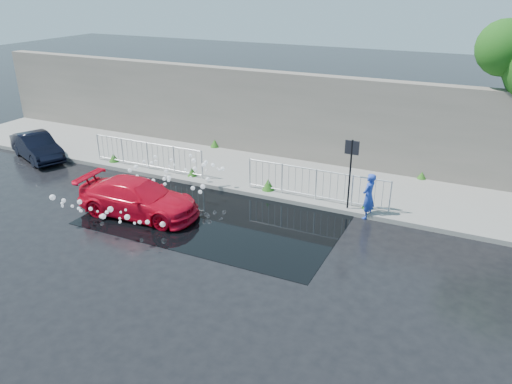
# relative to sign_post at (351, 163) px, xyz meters

# --- Properties ---
(ground) EXTENTS (90.00, 90.00, 0.00)m
(ground) POSITION_rel_sign_post_xyz_m (-4.20, -3.10, -1.72)
(ground) COLOR black
(ground) RESTS_ON ground
(pavement) EXTENTS (30.00, 4.00, 0.15)m
(pavement) POSITION_rel_sign_post_xyz_m (-4.20, 1.90, -1.65)
(pavement) COLOR gray
(pavement) RESTS_ON ground
(curb) EXTENTS (30.00, 0.25, 0.16)m
(curb) POSITION_rel_sign_post_xyz_m (-4.20, -0.10, -1.64)
(curb) COLOR gray
(curb) RESTS_ON ground
(retaining_wall) EXTENTS (30.00, 0.60, 3.50)m
(retaining_wall) POSITION_rel_sign_post_xyz_m (-4.20, 4.10, 0.18)
(retaining_wall) COLOR #655E55
(retaining_wall) RESTS_ON pavement
(puddle) EXTENTS (8.00, 5.00, 0.01)m
(puddle) POSITION_rel_sign_post_xyz_m (-3.70, -2.10, -1.72)
(puddle) COLOR black
(puddle) RESTS_ON ground
(sign_post) EXTENTS (0.45, 0.06, 2.50)m
(sign_post) POSITION_rel_sign_post_xyz_m (0.00, 0.00, 0.00)
(sign_post) COLOR black
(sign_post) RESTS_ON ground
(railing_left) EXTENTS (5.05, 0.05, 1.10)m
(railing_left) POSITION_rel_sign_post_xyz_m (-8.20, 0.25, -0.99)
(railing_left) COLOR silver
(railing_left) RESTS_ON pavement
(railing_right) EXTENTS (5.05, 0.05, 1.10)m
(railing_right) POSITION_rel_sign_post_xyz_m (-1.20, 0.25, -0.99)
(railing_right) COLOR silver
(railing_right) RESTS_ON pavement
(weeds) EXTENTS (12.17, 3.93, 0.42)m
(weeds) POSITION_rel_sign_post_xyz_m (-4.47, 1.33, -1.40)
(weeds) COLOR #195215
(weeds) RESTS_ON pavement
(water_spray) EXTENTS (3.50, 5.62, 1.08)m
(water_spray) POSITION_rel_sign_post_xyz_m (-6.13, -2.16, -1.03)
(water_spray) COLOR white
(water_spray) RESTS_ON ground
(red_car) EXTENTS (4.15, 1.90, 1.18)m
(red_car) POSITION_rel_sign_post_xyz_m (-6.08, -3.08, -1.13)
(red_car) COLOR red
(red_car) RESTS_ON ground
(dark_car) EXTENTS (3.55, 2.38, 1.11)m
(dark_car) POSITION_rel_sign_post_xyz_m (-13.43, -0.50, -1.17)
(dark_car) COLOR black
(dark_car) RESTS_ON ground
(person) EXTENTS (0.49, 0.63, 1.52)m
(person) POSITION_rel_sign_post_xyz_m (0.68, -0.10, -0.97)
(person) COLOR #2544BA
(person) RESTS_ON ground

